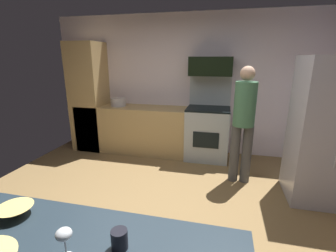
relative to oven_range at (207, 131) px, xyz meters
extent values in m
cube|color=olive|center=(-0.46, -1.97, -0.52)|extent=(5.20, 4.80, 0.02)
cube|color=silver|center=(-0.46, 0.37, 0.79)|extent=(5.20, 0.12, 2.60)
cube|color=tan|center=(-1.36, 0.01, -0.06)|extent=(2.40, 0.60, 0.90)
cube|color=tan|center=(-2.36, 0.01, 0.54)|extent=(0.60, 0.60, 2.10)
cube|color=#B0B8B9|center=(0.00, -0.01, -0.05)|extent=(0.76, 0.64, 0.92)
cube|color=black|center=(0.00, -0.01, 0.42)|extent=(0.76, 0.64, 0.03)
cube|color=#B0B8B9|center=(0.00, 0.28, 0.71)|extent=(0.76, 0.06, 0.56)
cube|color=black|center=(0.00, -0.34, -0.06)|extent=(0.44, 0.01, 0.28)
cube|color=black|center=(0.00, 0.09, 1.15)|extent=(0.74, 0.38, 0.32)
cube|color=silver|center=(1.57, -1.02, 0.40)|extent=(0.83, 0.71, 1.83)
cylinder|color=#4A4A4A|center=(0.46, -0.80, -0.08)|extent=(0.14, 0.14, 0.87)
cylinder|color=#4A4A4A|center=(0.63, -0.80, -0.08)|extent=(0.14, 0.14, 0.87)
cylinder|color=#457754|center=(0.55, -0.80, 0.67)|extent=(0.30, 0.30, 0.62)
sphere|color=tan|center=(0.55, -0.80, 1.09)|extent=(0.20, 0.20, 0.20)
cone|color=#E9CB6D|center=(-0.90, -3.26, 0.42)|extent=(0.20, 0.20, 0.06)
cylinder|color=silver|center=(-0.41, -3.46, 0.44)|extent=(0.01, 0.01, 0.10)
ellipsoid|color=silver|center=(-0.41, -3.46, 0.52)|extent=(0.07, 0.07, 0.06)
cylinder|color=black|center=(-0.19, -3.35, 0.44)|extent=(0.08, 0.08, 0.10)
cylinder|color=beige|center=(-1.74, 0.01, 0.47)|extent=(0.29, 0.29, 0.16)
camera|label=1|loc=(0.26, -4.22, 1.28)|focal=25.38mm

